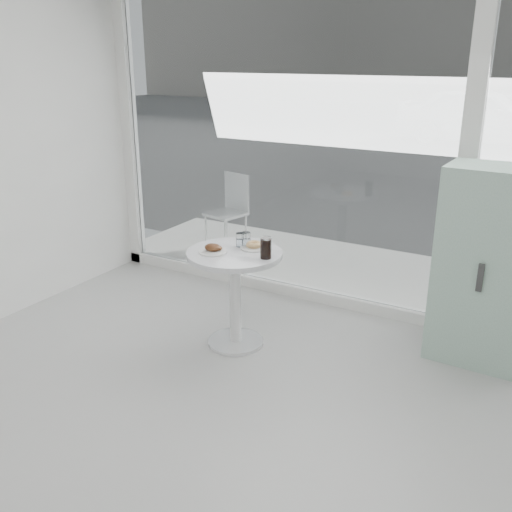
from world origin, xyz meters
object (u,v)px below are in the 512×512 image
Objects in this scene: main_table at (235,279)px; cola_glass at (266,248)px; patio_chair at (230,207)px; water_tumbler_b at (246,240)px; mint_cabinet at (486,267)px; water_tumbler_a at (240,241)px; car_white at (482,116)px; plate_fritter at (213,249)px; plate_donut at (254,246)px.

cola_glass is (0.27, -0.01, 0.29)m from main_table.
patio_chair reaches higher than water_tumbler_b.
mint_cabinet is 1.67× the size of patio_chair.
cola_glass reaches higher than water_tumbler_a.
car_white is at bearing 101.52° from mint_cabinet.
mint_cabinet is 13.59× the size of water_tumbler_a.
patio_chair is at bearing 119.10° from plate_fritter.
cola_glass is at bearing -174.02° from car_white.
plate_fritter is 0.41m from cola_glass.
patio_chair is 2.36m from cola_glass.
main_table is at bearing -175.32° from car_white.
patio_chair is at bearing 123.22° from main_table.
mint_cabinet is 6.84× the size of plate_fritter.
car_white is 12.02m from plate_fritter.
cola_glass is (-1.40, -0.73, 0.12)m from mint_cabinet.
water_tumbler_a is at bearing -175.83° from plate_donut.
plate_fritter is 1.35× the size of cola_glass.
plate_fritter is 0.32m from plate_donut.
patio_chair is at bearing 124.54° from water_tumbler_a.
water_tumbler_a is (-0.03, 0.13, 0.27)m from main_table.
car_white is at bearing 90.35° from plate_fritter.
plate_fritter is 1.87× the size of water_tumbler_b.
plate_donut reaches higher than main_table.
main_table is 3.68× the size of plate_donut.
car_white reaches higher than water_tumbler_a.
water_tumbler_b is at bearing -175.25° from car_white.
patio_chair is 0.21× the size of car_white.
car_white is at bearing 91.03° from water_tumbler_b.
car_white is at bearing 90.95° from main_table.
patio_chair is 2.13m from plate_donut.
plate_fritter is at bearing -114.09° from water_tumbler_a.
plate_donut is at bearing -174.87° from car_white.
plate_fritter is at bearing -142.27° from main_table.
plate_donut is (0.09, 0.13, 0.24)m from main_table.
mint_cabinet is at bearing 23.23° from main_table.
plate_donut is at bearing 4.17° from water_tumbler_a.
main_table is at bearing 178.06° from cola_glass.
patio_chair is 4.14× the size of plate_donut.
plate_fritter is (0.07, -12.02, 0.10)m from car_white.
water_tumbler_a reaches higher than main_table.
patio_chair reaches higher than plate_donut.
water_tumbler_a is at bearing -175.44° from car_white.
water_tumbler_a is (0.17, -11.80, 0.12)m from car_white.
mint_cabinet is at bearing -166.81° from car_white.
cola_glass is at bearing -24.38° from water_tumbler_a.
plate_donut is 0.12m from water_tumbler_a.
car_white is at bearing 91.41° from plate_donut.
water_tumbler_b is at bearing 84.71° from main_table.
water_tumbler_b is at bearing 172.34° from plate_donut.
plate_fritter is at bearing -133.15° from plate_donut.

